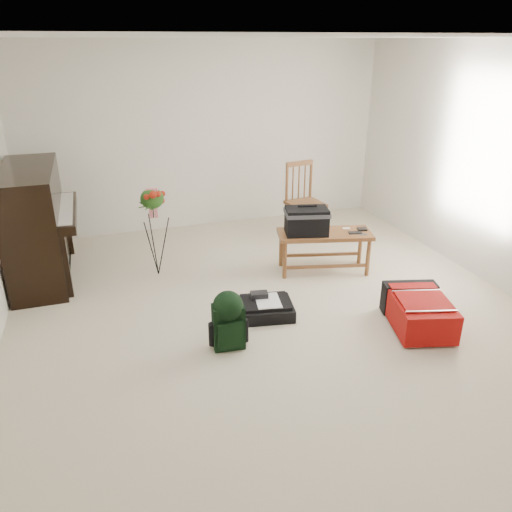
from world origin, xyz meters
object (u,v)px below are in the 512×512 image
object	(u,v)px
piano	(37,227)
green_backpack	(228,317)
flower_stand	(155,232)
bench	(314,226)
red_suitcase	(415,309)
dining_chair	(304,201)
black_duffel	(265,308)

from	to	relation	value
piano	green_backpack	bearing A→B (deg)	-51.66
green_backpack	flower_stand	size ratio (longest dim) A/B	0.51
flower_stand	green_backpack	bearing A→B (deg)	-60.68
piano	bench	bearing A→B (deg)	-16.44
bench	flower_stand	size ratio (longest dim) A/B	1.07
red_suitcase	flower_stand	distance (m)	2.86
piano	flower_stand	distance (m)	1.28
dining_chair	flower_stand	bearing A→B (deg)	-172.04
green_backpack	flower_stand	bearing A→B (deg)	107.97
bench	dining_chair	distance (m)	1.18
red_suitcase	black_duffel	bearing A→B (deg)	169.96
black_duffel	piano	bearing A→B (deg)	152.17
green_backpack	bench	bearing A→B (deg)	47.06
green_backpack	piano	bearing A→B (deg)	133.60
piano	green_backpack	distance (m)	2.61
dining_chair	flower_stand	size ratio (longest dim) A/B	0.96
dining_chair	flower_stand	distance (m)	2.15
flower_stand	black_duffel	bearing A→B (deg)	-39.04
flower_stand	dining_chair	bearing A→B (deg)	32.93
green_backpack	red_suitcase	bearing A→B (deg)	-0.66
dining_chair	flower_stand	world-z (taller)	flower_stand
piano	green_backpack	world-z (taller)	piano
bench	black_duffel	world-z (taller)	bench
bench	piano	bearing A→B (deg)	177.34
black_duffel	green_backpack	distance (m)	0.68
dining_chair	piano	bearing A→B (deg)	176.10
black_duffel	bench	bearing A→B (deg)	51.94
bench	flower_stand	xyz separation A→B (m)	(-1.69, 0.51, -0.06)
green_backpack	flower_stand	xyz separation A→B (m)	(-0.38, 1.69, 0.21)
bench	black_duffel	bearing A→B (deg)	-124.06
piano	red_suitcase	size ratio (longest dim) A/B	1.77
piano	flower_stand	size ratio (longest dim) A/B	1.43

